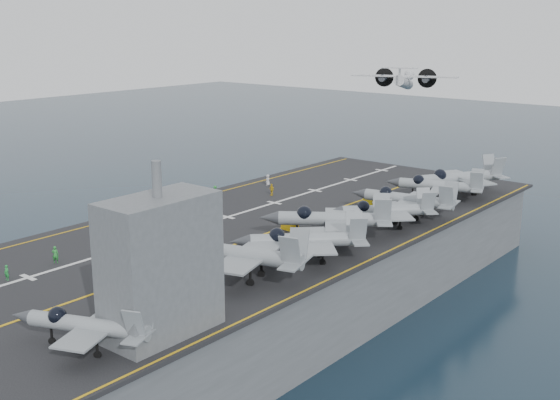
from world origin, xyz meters
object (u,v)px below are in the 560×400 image
Objects in this scene: island_superstructure at (160,250)px; tow_cart_a at (144,270)px; transport_plane at (404,83)px; fighter_jet_0 at (88,324)px.

island_superstructure is 6.93× the size of tow_cart_a.
transport_plane is (-13.10, 76.21, 13.81)m from tow_cart_a.
transport_plane is at bearing 106.78° from island_superstructure.
tow_cart_a is at bearing 146.37° from island_superstructure.
fighter_jet_0 is 17.41m from tow_cart_a.
transport_plane is (-23.20, 90.29, 12.15)m from fighter_jet_0.
island_superstructure reaches higher than tow_cart_a.
tow_cart_a is at bearing 125.64° from fighter_jet_0.
fighter_jet_0 is 6.99× the size of tow_cart_a.
tow_cart_a is (-12.35, 8.22, -6.93)m from island_superstructure.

